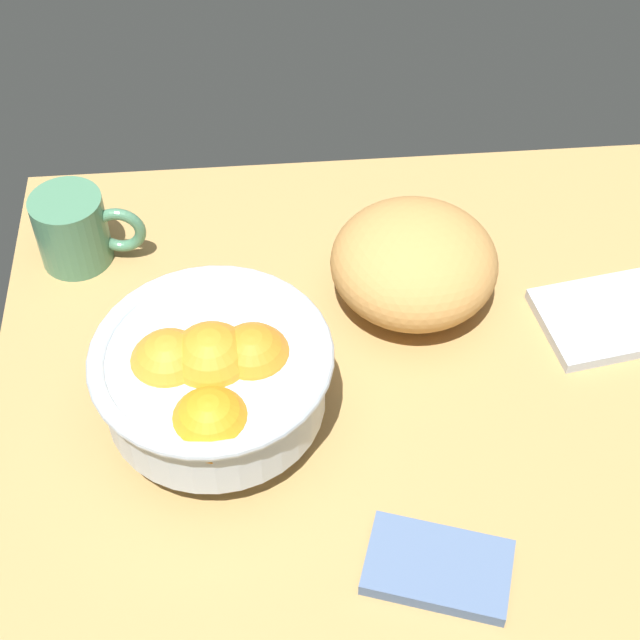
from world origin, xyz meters
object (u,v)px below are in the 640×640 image
Objects in this scene: napkin_spare at (438,567)px; mug at (75,229)px; fruit_bowl at (213,376)px; napkin_folded at (606,318)px; bread_loaf at (414,263)px.

napkin_spare is 1.01× the size of mug.
fruit_bowl is at bearing -57.94° from mug.
fruit_bowl reaches higher than mug.
napkin_spare reaches higher than napkin_folded.
napkin_spare is (-21.59, -25.84, 0.08)cm from napkin_folded.
fruit_bowl is 24.75cm from bread_loaf.
napkin_spare is at bearing -43.39° from fruit_bowl.
mug is at bearing 165.40° from napkin_folded.
napkin_folded is at bearing -14.60° from mug.
bread_loaf is at bearing 35.30° from fruit_bowl.
napkin_folded is 1.12× the size of napkin_spare.
fruit_bowl is 40.86cm from napkin_folded.
mug reaches higher than napkin_spare.
bread_loaf is at bearing -14.24° from mug.
mug is (-32.22, 39.86, 3.38)cm from napkin_spare.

